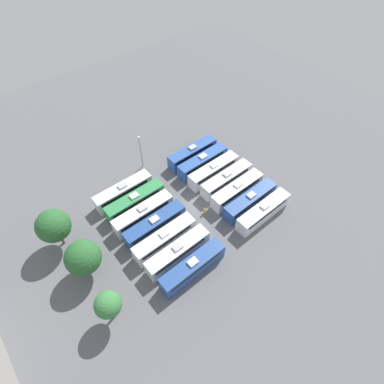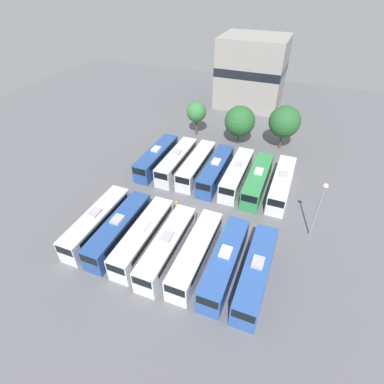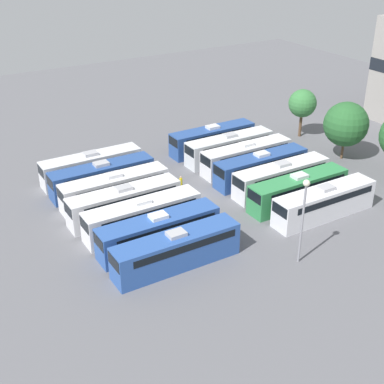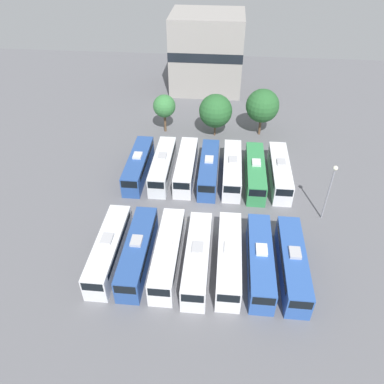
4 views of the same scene
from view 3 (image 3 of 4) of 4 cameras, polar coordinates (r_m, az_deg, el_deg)
The scene contains 19 objects.
ground_plane at distance 58.83m, azimuth 0.69°, elevation -0.50°, with size 126.19×126.19×0.00m, color slate.
bus_0 at distance 63.11m, azimuth -10.65°, elevation 2.73°, with size 2.56×11.76×3.46m.
bus_1 at distance 60.29m, azimuth -9.52°, elevation 1.63°, with size 2.56×11.76×3.46m.
bus_2 at distance 57.46m, azimuth -8.22°, elevation 0.39°, with size 2.56×11.76×3.46m.
bus_3 at distance 54.59m, azimuth -7.18°, elevation -1.05°, with size 2.56×11.76×3.46m.
bus_4 at distance 51.94m, azimuth -5.27°, elevation -2.51°, with size 2.56×11.76×3.46m.
bus_5 at distance 49.33m, azimuth -3.52°, elevation -4.17°, with size 2.56×11.76×3.46m.
bus_6 at distance 46.69m, azimuth -1.63°, elevation -6.12°, with size 2.56×11.76×3.46m.
bus_7 at distance 70.20m, azimuth 2.22°, elevation 5.75°, with size 2.56×11.76×3.46m.
bus_8 at distance 67.54m, azimuth 4.02°, elevation 4.81°, with size 2.56×11.76×3.46m.
bus_9 at distance 65.07m, azimuth 5.84°, elevation 3.84°, with size 2.56×11.76×3.46m.
bus_10 at distance 62.44m, azimuth 7.39°, elevation 2.71°, with size 2.56×11.76×3.46m.
bus_11 at distance 60.24m, azimuth 9.52°, elevation 1.60°, with size 2.56×11.76×3.46m.
bus_12 at distance 57.78m, azimuth 11.29°, elevation 0.29°, with size 2.56×11.76×3.46m.
bus_13 at distance 55.83m, azimuth 13.96°, elevation -1.02°, with size 2.56×11.76×3.46m.
worker_person at distance 60.17m, azimuth -1.20°, elevation 0.95°, with size 0.36×0.36×1.61m.
light_pole at distance 46.24m, azimuth 11.84°, elevation -1.66°, with size 0.60×0.60×8.11m.
tree_0 at distance 75.57m, azimuth 11.71°, elevation 9.23°, with size 3.83×3.83×6.70m.
tree_1 at distance 69.36m, azimuth 16.10°, elevation 6.96°, with size 5.57×5.57×7.38m.
Camera 3 is at (44.29, -27.46, 27.31)m, focal length 50.00 mm.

